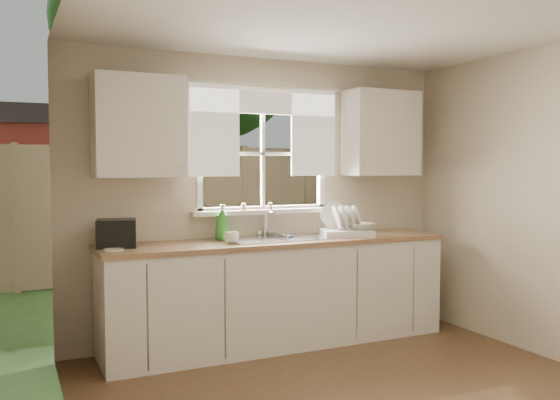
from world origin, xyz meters
name	(u,v)px	position (x,y,z in m)	size (l,w,h in m)	color
room_walls	(403,217)	(0.00, -0.07, 1.24)	(3.62, 4.02, 2.50)	beige
ceiling	(399,2)	(0.00, 0.00, 2.50)	(3.60, 4.00, 0.02)	silver
window	(264,172)	(0.00, 2.00, 1.49)	(1.38, 0.16, 1.06)	white
curtains	(266,122)	(0.00, 1.95, 1.93)	(1.50, 0.03, 0.81)	white
base_cabinets	(279,294)	(0.00, 1.68, 0.43)	(3.00, 0.62, 0.87)	silver
countertop	(279,242)	(0.00, 1.68, 0.89)	(3.04, 0.65, 0.04)	#926E49
upper_cabinet_left	(139,127)	(-1.15, 1.82, 1.85)	(0.70, 0.33, 0.80)	silver
upper_cabinet_right	(381,133)	(1.15, 1.82, 1.85)	(0.70, 0.33, 0.80)	silver
wall_outlet	(348,214)	(0.88, 1.99, 1.08)	(0.08, 0.01, 0.12)	beige
sill_jars	(257,206)	(-0.09, 1.94, 1.18)	(0.30, 0.04, 0.06)	brown
backyard	(157,65)	(0.58, 8.42, 3.46)	(20.00, 10.00, 6.13)	#335421
sink	(277,247)	(0.00, 1.71, 0.84)	(0.88, 0.52, 0.40)	#B7B7BC
dish_rack	(345,228)	(0.65, 1.65, 0.98)	(0.52, 0.44, 0.31)	white
bowl	(360,226)	(0.77, 1.60, 1.00)	(0.23, 0.23, 0.06)	silver
soap_bottle_a	(222,222)	(-0.46, 1.82, 1.06)	(0.12, 0.12, 0.30)	#2F832A
soap_bottle_b	(220,230)	(-0.46, 1.87, 0.99)	(0.07, 0.08, 0.16)	#316DB9
soap_bottle_c	(125,235)	(-1.27, 1.83, 1.00)	(0.14, 0.14, 0.18)	beige
saucer	(113,250)	(-1.40, 1.59, 0.92)	(0.15, 0.15, 0.01)	white
cup	(231,238)	(-0.46, 1.60, 0.96)	(0.12, 0.12, 0.09)	white
black_appliance	(116,233)	(-1.34, 1.77, 1.02)	(0.30, 0.26, 0.22)	black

